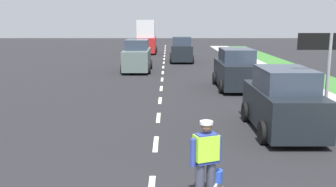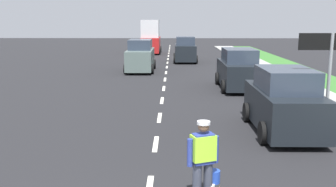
{
  "view_description": "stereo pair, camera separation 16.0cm",
  "coord_description": "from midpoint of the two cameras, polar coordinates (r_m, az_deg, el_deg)",
  "views": [
    {
      "loc": [
        0.36,
        -4.78,
        3.6
      ],
      "look_at": [
        0.33,
        7.8,
        1.1
      ],
      "focal_mm": 40.03,
      "sensor_mm": 36.0,
      "label": 1
    },
    {
      "loc": [
        0.52,
        -4.78,
        3.6
      ],
      "look_at": [
        0.33,
        7.8,
        1.1
      ],
      "focal_mm": 40.03,
      "sensor_mm": 36.0,
      "label": 2
    }
  ],
  "objects": [
    {
      "name": "ground_plane",
      "position": [
        26.04,
        -0.84,
        3.28
      ],
      "size": [
        96.0,
        96.0,
        0.0
      ],
      "primitive_type": "plane",
      "color": "black"
    },
    {
      "name": "car_parked_far",
      "position": [
        19.96,
        10.18,
        3.52
      ],
      "size": [
        2.05,
        4.24,
        2.11
      ],
      "color": "black",
      "rests_on": "ground"
    },
    {
      "name": "car_outgoing_far",
      "position": [
        32.17,
        2.04,
        6.6
      ],
      "size": [
        2.0,
        3.83,
        2.17
      ],
      "color": "black",
      "rests_on": "ground"
    },
    {
      "name": "traffic_cone_far",
      "position": [
        7.83,
        6.29,
        -14.01
      ],
      "size": [
        0.36,
        0.36,
        0.54
      ],
      "color": "black",
      "rests_on": "ground"
    },
    {
      "name": "road_worker",
      "position": [
        7.51,
        5.41,
        -9.63
      ],
      "size": [
        0.69,
        0.55,
        1.67
      ],
      "color": "#383D4C",
      "rests_on": "ground"
    },
    {
      "name": "lane_direction_sign",
      "position": [
        12.16,
        22.07,
        4.79
      ],
      "size": [
        1.16,
        0.11,
        3.2
      ],
      "color": "gray",
      "rests_on": "ground"
    },
    {
      "name": "car_parked_curbside",
      "position": [
        12.57,
        16.86,
        -1.32
      ],
      "size": [
        2.02,
        4.03,
        2.09
      ],
      "color": "black",
      "rests_on": "ground"
    },
    {
      "name": "delivery_truck",
      "position": [
        40.23,
        -3.27,
        8.37
      ],
      "size": [
        2.16,
        4.6,
        3.54
      ],
      "color": "red",
      "rests_on": "ground"
    },
    {
      "name": "lane_center_line",
      "position": [
        30.2,
        -0.71,
        4.39
      ],
      "size": [
        0.14,
        46.4,
        0.01
      ],
      "color": "silver",
      "rests_on": "ground"
    },
    {
      "name": "car_oncoming_second",
      "position": [
        26.44,
        -4.78,
        5.62
      ],
      "size": [
        2.0,
        4.35,
        2.22
      ],
      "color": "slate",
      "rests_on": "ground"
    }
  ]
}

